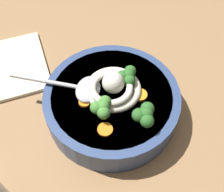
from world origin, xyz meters
TOP-DOWN VIEW (x-y plane):
  - table_slab at (0.00, 0.00)cm, footprint 90.77×90.77cm
  - soup_bowl at (0.49, -0.91)cm, footprint 25.15×25.15cm
  - noodle_pile at (-0.39, -0.72)cm, footprint 11.19×10.98cm
  - soup_spoon at (-1.30, -6.42)cm, footprint 8.53×17.41cm
  - broccoli_floret_far at (4.16, -2.89)cm, footprint 4.30×3.70cm
  - broccoli_floret_right at (-2.16, 2.18)cm, footprint 4.31×3.71cm
  - broccoli_floret_rear at (6.29, 3.90)cm, footprint 4.52×3.89cm
  - carrot_slice_center at (1.54, -5.87)cm, footprint 2.10×2.10cm
  - carrot_slice_extra_a at (0.91, 4.06)cm, footprint 2.67×2.67cm
  - carrot_slice_beside_chili at (7.31, -2.67)cm, footprint 2.56×2.56cm
  - folded_napkin at (-13.79, -21.70)cm, footprint 20.79×17.96cm

SIDE VIEW (x-z plane):
  - table_slab at x=0.00cm, z-range 0.00..2.57cm
  - folded_napkin at x=-13.79cm, z-range 2.57..3.37cm
  - soup_bowl at x=0.49cm, z-range 2.68..8.73cm
  - carrot_slice_beside_chili at x=7.31cm, z-range 8.63..9.05cm
  - carrot_slice_center at x=1.54cm, z-range 8.63..9.11cm
  - carrot_slice_extra_a at x=0.91cm, z-range 8.63..9.18cm
  - soup_spoon at x=-1.30cm, z-range 8.63..10.23cm
  - noodle_pile at x=-0.39cm, z-range 7.78..12.28cm
  - broccoli_floret_far at x=4.16cm, z-range 9.06..12.46cm
  - broccoli_floret_right at x=-2.16cm, z-range 9.06..12.47cm
  - broccoli_floret_rear at x=6.29cm, z-range 9.08..12.65cm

